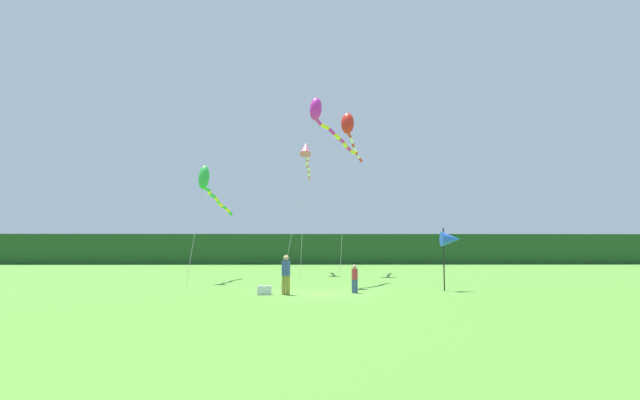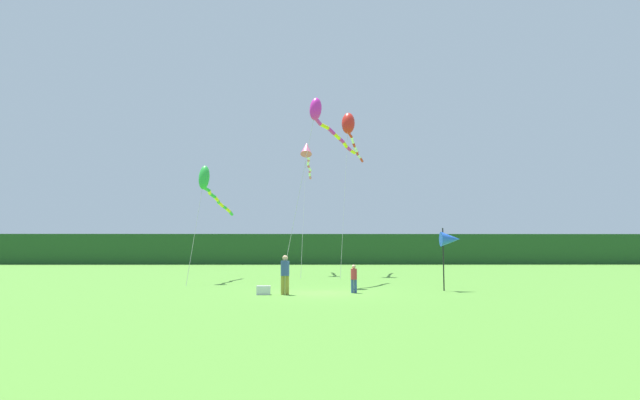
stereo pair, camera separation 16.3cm
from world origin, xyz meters
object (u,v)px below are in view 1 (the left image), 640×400
object	(u,v)px
banner_flag_pole	(451,240)
kite_magenta	(322,117)
person_adult	(286,273)
person_child	(355,277)
kite_green	(208,185)
kite_rainbow	(306,152)
cooler_box	(264,290)
kite_red	(349,127)

from	to	relation	value
banner_flag_pole	kite_magenta	world-z (taller)	kite_magenta
person_adult	person_child	distance (m)	3.12
person_adult	banner_flag_pole	size ratio (longest dim) A/B	0.57
kite_magenta	kite_green	bearing A→B (deg)	157.62
person_adult	kite_rainbow	world-z (taller)	kite_rainbow
kite_rainbow	cooler_box	bearing A→B (deg)	-94.95
person_child	kite_red	distance (m)	19.34
kite_red	kite_magenta	size ratio (longest dim) A/B	1.21
banner_flag_pole	kite_red	xyz separation A→B (m)	(-3.68, 14.93, 8.93)
cooler_box	banner_flag_pole	size ratio (longest dim) A/B	0.20
kite_magenta	cooler_box	bearing A→B (deg)	-113.23
person_adult	kite_magenta	size ratio (longest dim) A/B	0.16
person_adult	banner_flag_pole	distance (m)	8.02
person_adult	kite_rainbow	size ratio (longest dim) A/B	0.16
cooler_box	person_adult	bearing A→B (deg)	-2.61
person_child	cooler_box	world-z (taller)	person_child
person_adult	kite_rainbow	distance (m)	20.12
person_child	kite_red	xyz separation A→B (m)	(0.95, 16.14, 10.61)
person_child	banner_flag_pole	size ratio (longest dim) A/B	0.43
person_child	kite_magenta	distance (m)	10.06
kite_red	cooler_box	bearing A→B (deg)	-105.99
banner_flag_pole	kite_red	size ratio (longest dim) A/B	0.23
banner_flag_pole	kite_green	distance (m)	14.80
banner_flag_pole	kite_rainbow	distance (m)	18.98
person_adult	kite_rainbow	xyz separation A→B (m)	(0.66, 18.17, 8.61)
cooler_box	kite_magenta	xyz separation A→B (m)	(2.54, 5.93, 9.04)
cooler_box	kite_magenta	bearing A→B (deg)	66.77
cooler_box	kite_green	xyz separation A→B (m)	(-4.21, 8.71, 5.59)
kite_rainbow	kite_red	distance (m)	3.91
kite_red	kite_green	bearing A→B (deg)	-137.79
person_child	kite_green	world-z (taller)	kite_green
kite_rainbow	kite_magenta	distance (m)	12.24
person_adult	kite_red	world-z (taller)	kite_red
person_adult	kite_green	bearing A→B (deg)	120.32
kite_red	person_adult	bearing A→B (deg)	-103.07
banner_flag_pole	kite_green	xyz separation A→B (m)	(-12.74, 6.71, 3.41)
person_adult	cooler_box	xyz separation A→B (m)	(-0.91, 0.04, -0.74)
kite_rainbow	kite_magenta	size ratio (longest dim) A/B	1.03
person_adult	kite_green	xyz separation A→B (m)	(-5.12, 8.75, 4.85)
cooler_box	kite_magenta	distance (m)	11.11
kite_red	kite_magenta	xyz separation A→B (m)	(-2.31, -11.00, -2.07)
kite_magenta	kite_rainbow	bearing A→B (deg)	94.56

